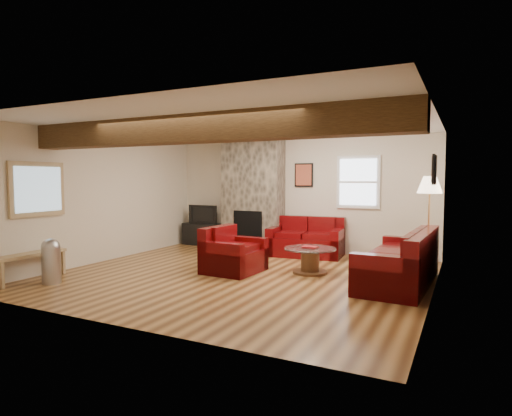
{
  "coord_description": "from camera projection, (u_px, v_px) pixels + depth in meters",
  "views": [
    {
      "loc": [
        3.39,
        -6.22,
        1.63
      ],
      "look_at": [
        0.12,
        0.4,
        1.12
      ],
      "focal_mm": 30.0,
      "sensor_mm": 36.0,
      "label": 1
    }
  ],
  "objects": [
    {
      "name": "pine_bench",
      "position": [
        31.0,
        267.0,
        6.82
      ],
      "size": [
        0.27,
        1.17,
        0.44
      ],
      "primitive_type": null,
      "color": "tan",
      "rests_on": "floor"
    },
    {
      "name": "armchair_red",
      "position": [
        234.0,
        250.0,
        7.42
      ],
      "size": [
        0.91,
        1.02,
        0.78
      ],
      "primitive_type": null,
      "rotation": [
        0.0,
        0.0,
        1.51
      ],
      "color": "#450409",
      "rests_on": "floor"
    },
    {
      "name": "tv_cabinet",
      "position": [
        205.0,
        234.0,
        10.45
      ],
      "size": [
        1.06,
        0.42,
        0.53
      ],
      "primitive_type": "cube",
      "color": "black",
      "rests_on": "floor"
    },
    {
      "name": "room",
      "position": [
        239.0,
        201.0,
        7.09
      ],
      "size": [
        8.0,
        8.0,
        8.0
      ],
      "color": "#5A3518",
      "rests_on": "ground"
    },
    {
      "name": "ceiling_dome",
      "position": [
        309.0,
        131.0,
        7.41
      ],
      "size": [
        0.4,
        0.4,
        0.18
      ],
      "primitive_type": null,
      "color": "white",
      "rests_on": "room"
    },
    {
      "name": "artwork_back",
      "position": [
        304.0,
        175.0,
        9.41
      ],
      "size": [
        0.42,
        0.06,
        0.52
      ],
      "primitive_type": null,
      "color": "black",
      "rests_on": "room"
    },
    {
      "name": "coffee_table",
      "position": [
        310.0,
        261.0,
        7.33
      ],
      "size": [
        0.89,
        0.89,
        0.47
      ],
      "color": "#462716",
      "rests_on": "floor"
    },
    {
      "name": "sofa_three",
      "position": [
        398.0,
        258.0,
        6.54
      ],
      "size": [
        1.02,
        2.21,
        0.83
      ],
      "primitive_type": null,
      "rotation": [
        0.0,
        0.0,
        -1.62
      ],
      "color": "#450409",
      "rests_on": "floor"
    },
    {
      "name": "back_window",
      "position": [
        358.0,
        182.0,
        8.89
      ],
      "size": [
        0.9,
        0.08,
        1.1
      ],
      "primitive_type": null,
      "color": "white",
      "rests_on": "room"
    },
    {
      "name": "hatch_window",
      "position": [
        38.0,
        189.0,
        7.04
      ],
      "size": [
        0.08,
        1.0,
        0.9
      ],
      "primitive_type": null,
      "color": "tan",
      "rests_on": "room"
    },
    {
      "name": "coal_bucket",
      "position": [
        248.0,
        247.0,
        9.09
      ],
      "size": [
        0.38,
        0.38,
        0.36
      ],
      "primitive_type": null,
      "color": "gray",
      "rests_on": "floor"
    },
    {
      "name": "pedal_bin",
      "position": [
        51.0,
        261.0,
        6.61
      ],
      "size": [
        0.35,
        0.35,
        0.7
      ],
      "primitive_type": null,
      "rotation": [
        0.0,
        0.0,
        0.28
      ],
      "color": "#A8A8AD",
      "rests_on": "floor"
    },
    {
      "name": "loveseat",
      "position": [
        306.0,
        237.0,
        8.97
      ],
      "size": [
        1.6,
        1.03,
        0.81
      ],
      "primitive_type": null,
      "rotation": [
        0.0,
        0.0,
        0.1
      ],
      "color": "#450409",
      "rests_on": "floor"
    },
    {
      "name": "television",
      "position": [
        204.0,
        214.0,
        10.42
      ],
      "size": [
        0.78,
        0.1,
        0.45
      ],
      "primitive_type": "imported",
      "color": "black",
      "rests_on": "tv_cabinet"
    },
    {
      "name": "chimney_breast",
      "position": [
        253.0,
        196.0,
        9.76
      ],
      "size": [
        1.4,
        0.67,
        2.5
      ],
      "color": "#3B362E",
      "rests_on": "floor"
    },
    {
      "name": "artwork_right",
      "position": [
        434.0,
        170.0,
        6.01
      ],
      "size": [
        0.06,
        0.55,
        0.42
      ],
      "primitive_type": null,
      "color": "black",
      "rests_on": "room"
    },
    {
      "name": "oak_beam",
      "position": [
        195.0,
        129.0,
        5.89
      ],
      "size": [
        6.0,
        0.36,
        0.38
      ],
      "primitive_type": "cube",
      "color": "#301E0E",
      "rests_on": "room"
    },
    {
      "name": "floor_lamp",
      "position": [
        430.0,
        190.0,
        7.51
      ],
      "size": [
        0.43,
        0.43,
        1.67
      ],
      "color": "tan",
      "rests_on": "floor"
    }
  ]
}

